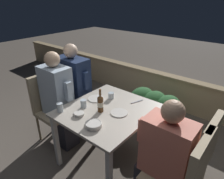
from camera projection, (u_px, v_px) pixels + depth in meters
name	position (u px, v px, depth m)	size (l,w,h in m)	color
ground_plane	(108.00, 158.00, 2.60)	(16.00, 16.00, 0.00)	#665B51
parapet_wall	(171.00, 91.00, 3.71)	(9.00, 0.18, 0.60)	tan
dining_table	(108.00, 116.00, 2.31)	(0.92, 1.02, 0.74)	#BCB2A3
planter_hedge	(153.00, 108.00, 3.08)	(0.80, 0.47, 0.60)	brown
chair_left_near	(51.00, 102.00, 2.76)	(0.45, 0.45, 0.97)	tan
person_blue_shirt	(59.00, 101.00, 2.60)	(0.48, 0.26, 1.32)	#282833
chair_left_far	(67.00, 93.00, 3.02)	(0.45, 0.45, 0.97)	tan
person_navy_jumper	(76.00, 91.00, 2.86)	(0.52, 0.26, 1.35)	#282833
chair_right_near	(184.00, 172.00, 1.68)	(0.45, 0.45, 0.97)	tan
person_coral_top	(162.00, 158.00, 1.79)	(0.49, 0.26, 1.20)	#282833
chair_right_far	(195.00, 152.00, 1.90)	(0.45, 0.45, 0.97)	tan
beer_bottle	(100.00, 103.00, 2.18)	(0.07, 0.07, 0.27)	brown
plate_0	(119.00, 113.00, 2.19)	(0.19, 0.19, 0.01)	silver
plate_1	(96.00, 99.00, 2.49)	(0.20, 0.20, 0.01)	silver
bowl_0	(93.00, 125.00, 1.96)	(0.16, 0.16, 0.05)	silver
bowl_1	(79.00, 114.00, 2.15)	(0.11, 0.11, 0.03)	silver
glass_cup_0	(111.00, 96.00, 2.49)	(0.07, 0.07, 0.08)	silver
glass_cup_1	(60.00, 107.00, 2.20)	(0.07, 0.07, 0.10)	silver
glass_cup_2	(83.00, 104.00, 2.29)	(0.07, 0.07, 0.10)	silver
fork_0	(137.00, 101.00, 2.42)	(0.08, 0.17, 0.01)	silver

